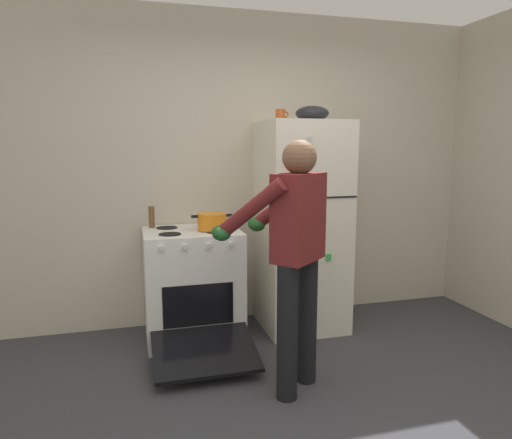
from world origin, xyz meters
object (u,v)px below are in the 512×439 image
(mixing_bowl, at_px, (312,113))
(red_pot, at_px, (212,221))
(refrigerator, at_px, (301,226))
(person_cook, at_px, (293,243))
(pepper_mill, at_px, (152,217))
(coffee_mug, at_px, (281,115))
(stove_range, at_px, (193,285))

(mixing_bowl, bearing_deg, red_pot, -176.67)
(refrigerator, bearing_deg, red_pot, -176.35)
(person_cook, height_order, pepper_mill, person_cook)
(person_cook, bearing_deg, pepper_mill, 124.19)
(coffee_mug, xyz_separation_m, mixing_bowl, (0.26, -0.05, 0.01))
(refrigerator, xyz_separation_m, pepper_mill, (-1.24, 0.20, 0.10))
(refrigerator, bearing_deg, stove_range, -178.94)
(coffee_mug, distance_m, pepper_mill, 1.36)
(person_cook, bearing_deg, stove_range, 117.59)
(coffee_mug, bearing_deg, pepper_mill, 171.96)
(refrigerator, relative_size, red_pot, 5.35)
(stove_range, height_order, red_pot, red_pot)
(stove_range, xyz_separation_m, mixing_bowl, (1.02, 0.02, 1.39))
(coffee_mug, bearing_deg, person_cook, -103.84)
(stove_range, relative_size, coffee_mug, 10.76)
(person_cook, distance_m, mixing_bowl, 1.41)
(refrigerator, height_order, coffee_mug, coffee_mug)
(red_pot, distance_m, coffee_mug, 1.04)
(coffee_mug, height_order, mixing_bowl, mixing_bowl)
(stove_range, xyz_separation_m, red_pot, (0.16, -0.03, 0.53))
(red_pot, relative_size, pepper_mill, 1.94)
(stove_range, bearing_deg, person_cook, -62.41)
(red_pot, height_order, pepper_mill, pepper_mill)
(red_pot, xyz_separation_m, coffee_mug, (0.60, 0.10, 0.85))
(pepper_mill, bearing_deg, red_pot, -28.52)
(stove_range, relative_size, red_pot, 3.65)
(pepper_mill, relative_size, mixing_bowl, 0.62)
(refrigerator, distance_m, mixing_bowl, 0.95)
(red_pot, relative_size, mixing_bowl, 1.19)
(person_cook, distance_m, pepper_mill, 1.44)
(refrigerator, relative_size, mixing_bowl, 6.38)
(refrigerator, relative_size, pepper_mill, 10.36)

